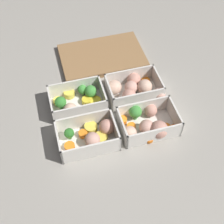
# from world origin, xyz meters

# --- Properties ---
(ground_plane) EXTENTS (4.00, 4.00, 0.00)m
(ground_plane) POSITION_xyz_m (0.00, 0.00, 0.00)
(ground_plane) COLOR gray
(container_near_left) EXTENTS (0.17, 0.11, 0.06)m
(container_near_left) POSITION_xyz_m (-0.08, -0.06, 0.02)
(container_near_left) COLOR silver
(container_near_left) RESTS_ON ground_plane
(container_near_right) EXTENTS (0.17, 0.13, 0.06)m
(container_near_right) POSITION_xyz_m (0.08, -0.07, 0.02)
(container_near_right) COLOR silver
(container_near_right) RESTS_ON ground_plane
(container_far_left) EXTENTS (0.16, 0.12, 0.06)m
(container_far_left) POSITION_xyz_m (-0.09, 0.07, 0.02)
(container_far_left) COLOR silver
(container_far_left) RESTS_ON ground_plane
(container_far_right) EXTENTS (0.18, 0.13, 0.06)m
(container_far_right) POSITION_xyz_m (0.09, 0.07, 0.02)
(container_far_right) COLOR silver
(container_far_right) RESTS_ON ground_plane
(cutting_board) EXTENTS (0.28, 0.18, 0.02)m
(cutting_board) POSITION_xyz_m (0.03, 0.25, 0.01)
(cutting_board) COLOR olive
(cutting_board) RESTS_ON ground_plane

